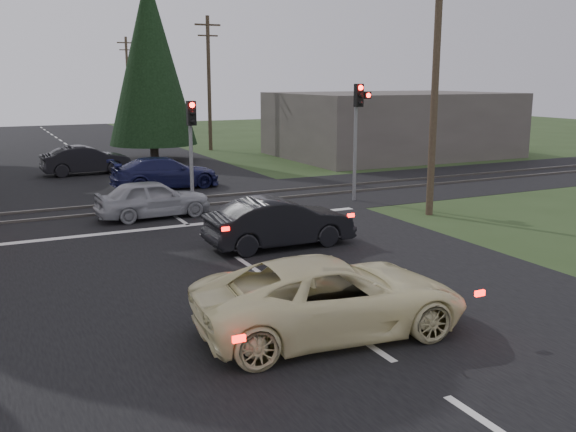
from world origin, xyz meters
TOP-DOWN VIEW (x-y plane):
  - ground at (0.00, 0.00)m, footprint 120.00×120.00m
  - road at (0.00, 10.00)m, footprint 14.00×100.00m
  - rail_corridor at (0.00, 12.00)m, footprint 120.00×8.00m
  - stop_line at (0.00, 8.20)m, footprint 13.00×0.35m
  - rail_near at (0.00, 11.20)m, footprint 120.00×0.12m
  - rail_far at (0.00, 12.80)m, footprint 120.00×0.12m
  - traffic_signal_right at (7.55, 9.47)m, footprint 0.68×0.48m
  - traffic_signal_center at (1.00, 10.68)m, footprint 0.32×0.48m
  - utility_pole_near at (8.50, 6.00)m, footprint 1.80×0.26m
  - utility_pole_mid at (8.50, 30.00)m, footprint 1.80×0.26m
  - utility_pole_far at (8.50, 55.00)m, footprint 1.80×0.26m
  - conifer_tree at (3.50, 26.00)m, footprint 5.20×5.20m
  - building_right at (18.00, 22.00)m, footprint 14.00×10.00m
  - cream_coupe at (-0.33, -2.13)m, footprint 5.62×3.02m
  - dark_hatchback at (1.60, 4.30)m, footprint 4.43×1.58m
  - silver_car at (-0.73, 9.97)m, footprint 4.11×1.80m
  - blue_sedan at (1.36, 15.87)m, footprint 4.89×2.00m
  - dark_car_far at (-1.14, 21.98)m, footprint 4.54×1.75m

SIDE VIEW (x-z plane):
  - ground at x=0.00m, z-range 0.00..0.00m
  - road at x=0.00m, z-range 0.00..0.01m
  - rail_corridor at x=0.00m, z-range 0.00..0.01m
  - stop_line at x=0.00m, z-range 0.01..0.01m
  - rail_near at x=0.00m, z-range 0.00..0.10m
  - rail_far at x=0.00m, z-range 0.00..0.10m
  - silver_car at x=-0.73m, z-range 0.00..1.38m
  - blue_sedan at x=1.36m, z-range 0.00..1.42m
  - dark_hatchback at x=1.60m, z-range 0.00..1.45m
  - dark_car_far at x=-1.14m, z-range 0.00..1.47m
  - cream_coupe at x=-0.33m, z-range 0.00..1.50m
  - building_right at x=18.00m, z-range 0.00..4.00m
  - traffic_signal_center at x=1.00m, z-range 0.76..4.86m
  - traffic_signal_right at x=7.55m, z-range 0.96..5.66m
  - utility_pole_near at x=8.50m, z-range 0.23..9.23m
  - utility_pole_mid at x=8.50m, z-range 0.23..9.23m
  - utility_pole_far at x=8.50m, z-range 0.23..9.23m
  - conifer_tree at x=3.50m, z-range 0.49..11.49m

